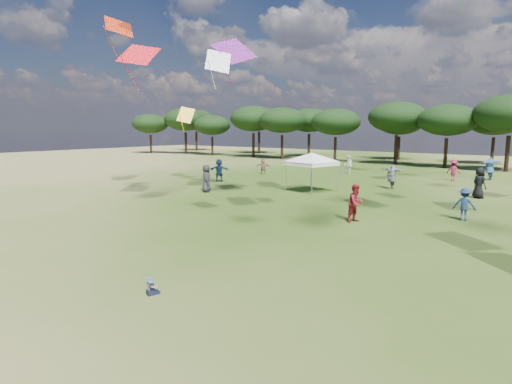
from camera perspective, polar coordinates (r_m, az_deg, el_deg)
ground at (r=10.70m, az=-23.31°, el=-16.30°), size 140.00×140.00×0.00m
tree_line at (r=52.48m, az=30.24°, el=8.63°), size 108.78×17.63×7.77m
tent_left at (r=29.20m, az=7.48°, el=4.98°), size 5.27×5.27×2.97m
toddler at (r=11.88m, az=-13.80°, el=-12.23°), size 0.34×0.37×0.46m
festival_crowd at (r=32.53m, az=18.54°, el=2.04°), size 30.18×23.45×1.93m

